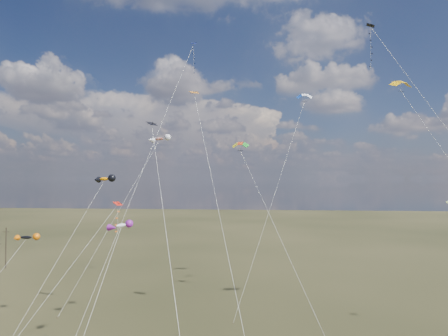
{
  "coord_description": "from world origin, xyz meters",
  "views": [
    {
      "loc": [
        4.86,
        -30.57,
        17.63
      ],
      "look_at": [
        0.0,
        18.0,
        19.0
      ],
      "focal_mm": 32.0,
      "sensor_mm": 36.0,
      "label": 1
    }
  ],
  "objects": [
    {
      "name": "diamond_black_mid",
      "position": [
        -2.65,
        -1.35,
        15.53
      ],
      "size": [
        8.03,
        16.68,
        22.72
      ],
      "color": "black",
      "rests_on": "ground"
    },
    {
      "name": "diamond_orange_center",
      "position": [
        -0.34,
        6.6,
        19.35
      ],
      "size": [
        8.29,
        15.98,
        27.02
      ],
      "color": "#CC6D13",
      "rests_on": "ground"
    },
    {
      "name": "parafoil_blue_white",
      "position": [
        11.09,
        31.79,
        30.52
      ],
      "size": [
        11.35,
        14.18,
        31.32
      ],
      "color": "#1040AB",
      "rests_on": "ground"
    },
    {
      "name": "diamond_navy_tall",
      "position": [
        -5.99,
        24.6,
        32.36
      ],
      "size": [
        9.38,
        20.27,
        37.64
      ],
      "color": "#091350",
      "rests_on": "ground"
    },
    {
      "name": "novelty_white_purple",
      "position": [
        -7.88,
        4.06,
        13.42
      ],
      "size": [
        2.15,
        11.59,
        13.89
      ],
      "color": "white",
      "rests_on": "ground"
    },
    {
      "name": "diamond_red_low",
      "position": [
        -12.35,
        13.36,
        12.39
      ],
      "size": [
        8.66,
        10.8,
        15.04
      ],
      "color": "#AD190D",
      "rests_on": "ground"
    },
    {
      "name": "novelty_black_orange",
      "position": [
        -24.56,
        16.4,
        10.38
      ],
      "size": [
        6.53,
        7.12,
        10.89
      ],
      "color": "black",
      "rests_on": "ground"
    },
    {
      "name": "parafoil_tricolor",
      "position": [
        2.03,
        18.72,
        21.91
      ],
      "size": [
        11.17,
        17.65,
        22.62
      ],
      "color": "yellow",
      "rests_on": "ground"
    },
    {
      "name": "novelty_redwhite_stripe",
      "position": [
        -12.69,
        34.88,
        24.36
      ],
      "size": [
        10.73,
        18.28,
        25.05
      ],
      "color": "red",
      "rests_on": "ground"
    },
    {
      "name": "parafoil_yellow",
      "position": [
        21.33,
        18.74,
        29.18
      ],
      "size": [
        10.39,
        21.3,
        29.96
      ],
      "color": "#F4AD04",
      "rests_on": "ground"
    },
    {
      "name": "diamond_black_high",
      "position": [
        18.91,
        17.7,
        31.48
      ],
      "size": [
        14.44,
        22.1,
        36.66
      ],
      "color": "black",
      "rests_on": "ground"
    },
    {
      "name": "utility_pole_far",
      "position": [
        -46.0,
        44.0,
        4.09
      ],
      "size": [
        1.4,
        0.2,
        8.0
      ],
      "color": "black",
      "rests_on": "ground"
    },
    {
      "name": "novelty_orange_black",
      "position": [
        -15.77,
        19.23,
        17.59
      ],
      "size": [
        6.16,
        14.38,
        18.24
      ],
      "color": "orange",
      "rests_on": "ground"
    }
  ]
}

